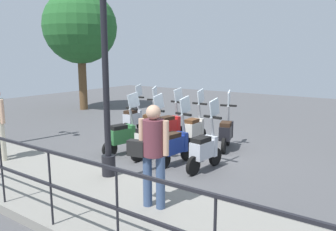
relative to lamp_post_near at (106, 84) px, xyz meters
The scene contains 15 objects.
ground_plane 3.09m from the lamp_post_near, ahead, with size 28.00×28.00×0.00m, color #4C4C4F.
promenade_walkway 2.01m from the lamp_post_near, behind, with size 2.20×20.00×0.15m.
fence_railing 2.08m from the lamp_post_near, behind, with size 0.04×16.03×1.07m.
lamp_post_near is the anchor object (origin of this frame).
pedestrian_with_bag 1.84m from the lamp_post_near, 110.94° to the right, with size 0.38×0.64×1.59m.
tree_large 9.43m from the lamp_post_near, 51.89° to the left, with size 3.24×3.24×5.31m.
scooter_near_0 2.53m from the lamp_post_near, 35.18° to the right, with size 1.23×0.44×1.54m.
scooter_near_1 2.24m from the lamp_post_near, 15.90° to the right, with size 1.23×0.45×1.54m.
scooter_near_2 2.27m from the lamp_post_near, 10.73° to the left, with size 1.23×0.44×1.54m.
scooter_near_3 2.40m from the lamp_post_near, 33.87° to the left, with size 1.22×0.51×1.54m.
scooter_far_0 3.84m from the lamp_post_near, 14.42° to the right, with size 1.20×0.54×1.54m.
scooter_far_1 3.60m from the lamp_post_near, ahead, with size 1.23×0.44×1.54m.
scooter_far_2 3.61m from the lamp_post_near, 13.17° to the left, with size 1.23×0.47×1.54m.
scooter_far_3 3.83m from the lamp_post_near, 24.22° to the left, with size 1.20×0.54×1.54m.
scooter_far_4 4.40m from the lamp_post_near, 34.08° to the left, with size 1.23×0.44×1.54m.
Camera 1 is at (-6.73, -4.30, 2.45)m, focal length 35.00 mm.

